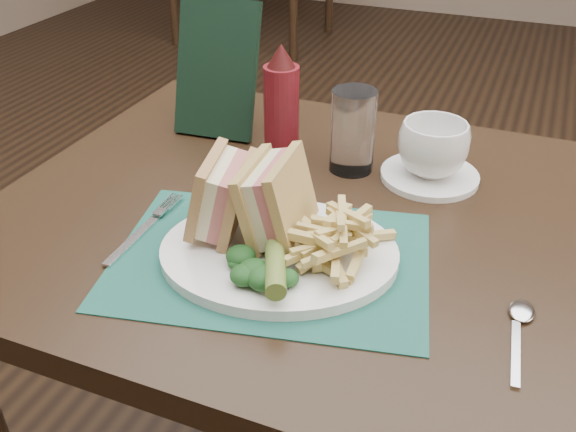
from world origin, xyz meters
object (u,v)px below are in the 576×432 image
(table_main, at_px, (308,392))
(sandwich_half_b, at_px, (261,196))
(saucer, at_px, (429,176))
(placemat, at_px, (271,259))
(ketchup_bottle, at_px, (281,102))
(check_presenter, at_px, (217,69))
(plate, at_px, (279,253))
(coffee_cup, at_px, (433,149))
(sandwich_half_a, at_px, (206,193))
(drinking_glass, at_px, (353,131))

(table_main, bearing_deg, sandwich_half_b, -105.83)
(sandwich_half_b, distance_m, saucer, 0.32)
(placemat, distance_m, ketchup_bottle, 0.31)
(placemat, relative_size, check_presenter, 1.71)
(plate, distance_m, saucer, 0.31)
(saucer, bearing_deg, placemat, -116.50)
(table_main, height_order, coffee_cup, coffee_cup)
(sandwich_half_a, xyz_separation_m, check_presenter, (-0.14, 0.31, 0.04))
(table_main, bearing_deg, sandwich_half_a, -129.01)
(table_main, relative_size, ketchup_bottle, 4.84)
(sandwich_half_a, bearing_deg, sandwich_half_b, -0.46)
(ketchup_bottle, xyz_separation_m, check_presenter, (-0.14, 0.05, 0.02))
(plate, distance_m, sandwich_half_a, 0.12)
(coffee_cup, height_order, drinking_glass, drinking_glass)
(placemat, bearing_deg, saucer, 63.50)
(placemat, bearing_deg, table_main, 87.40)
(placemat, xyz_separation_m, check_presenter, (-0.24, 0.32, 0.11))
(coffee_cup, bearing_deg, ketchup_bottle, -177.56)
(table_main, distance_m, placemat, 0.40)
(sandwich_half_a, distance_m, ketchup_bottle, 0.26)
(sandwich_half_a, relative_size, drinking_glass, 0.82)
(placemat, distance_m, plate, 0.01)
(drinking_glass, distance_m, check_presenter, 0.27)
(ketchup_bottle, bearing_deg, sandwich_half_b, -73.23)
(sandwich_half_a, relative_size, ketchup_bottle, 0.58)
(saucer, bearing_deg, check_presenter, 174.13)
(table_main, xyz_separation_m, ketchup_bottle, (-0.11, 0.14, 0.47))
(drinking_glass, relative_size, check_presenter, 0.57)
(sandwich_half_b, xyz_separation_m, coffee_cup, (0.17, 0.26, -0.02))
(placemat, distance_m, sandwich_half_b, 0.08)
(placemat, xyz_separation_m, ketchup_bottle, (-0.10, 0.28, 0.09))
(plate, bearing_deg, drinking_glass, 70.29)
(coffee_cup, xyz_separation_m, ketchup_bottle, (-0.24, -0.01, 0.04))
(check_presenter, bearing_deg, saucer, -9.92)
(placemat, relative_size, saucer, 2.62)
(coffee_cup, height_order, ketchup_bottle, ketchup_bottle)
(sandwich_half_a, xyz_separation_m, saucer, (0.24, 0.27, -0.07))
(table_main, xyz_separation_m, saucer, (0.14, 0.15, 0.38))
(drinking_glass, xyz_separation_m, check_presenter, (-0.26, 0.05, 0.05))
(check_presenter, bearing_deg, coffee_cup, -9.92)
(saucer, bearing_deg, sandwich_half_b, -122.86)
(placemat, relative_size, coffee_cup, 3.73)
(sandwich_half_b, distance_m, drinking_glass, 0.25)
(coffee_cup, distance_m, check_presenter, 0.39)
(saucer, xyz_separation_m, check_presenter, (-0.38, 0.04, 0.11))
(coffee_cup, relative_size, check_presenter, 0.46)
(sandwich_half_b, height_order, coffee_cup, sandwich_half_b)
(saucer, distance_m, coffee_cup, 0.05)
(plate, height_order, sandwich_half_a, sandwich_half_a)
(ketchup_bottle, distance_m, check_presenter, 0.15)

